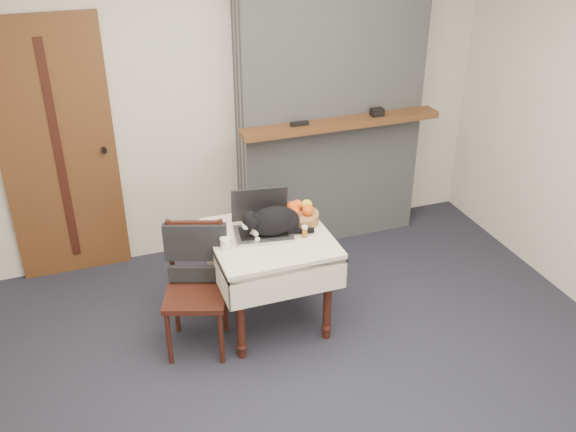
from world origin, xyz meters
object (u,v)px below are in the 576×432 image
cream_jar (226,243)px  laptop (262,221)px  door (59,153)px  side_table (270,250)px  chair (196,269)px  cat (275,221)px  pill_bottle (305,231)px  fruit_basket (300,215)px

cream_jar → laptop: bearing=26.9°
laptop → door: bearing=146.9°
side_table → chair: (-0.51, -0.02, -0.03)m
chair → cat: bearing=20.9°
cream_jar → pill_bottle: 0.53m
pill_bottle → chair: size_ratio=0.09×
side_table → pill_bottle: (0.21, -0.09, 0.16)m
side_table → door: bearing=136.7°
fruit_basket → chair: (-0.76, -0.12, -0.20)m
side_table → chair: bearing=-178.3°
laptop → fruit_basket: laptop is taller
laptop → fruit_basket: 0.28m
chair → laptop: bearing=30.6°
cat → cream_jar: bearing=-176.4°
laptop → pill_bottle: laptop is taller
pill_bottle → chair: chair is taller
side_table → laptop: 0.20m
fruit_basket → side_table: bearing=-157.1°
cream_jar → fruit_basket: fruit_basket is taller
cat → pill_bottle: (0.17, -0.10, -0.06)m
side_table → cat: cat is taller
cat → fruit_basket: cat is taller
side_table → cream_jar: (-0.32, -0.06, 0.15)m
side_table → pill_bottle: bearing=-24.0°
door → side_table: size_ratio=2.56×
door → cat: door is taller
door → cream_jar: bearing=-53.1°
cat → side_table: bearing=177.0°
pill_bottle → cream_jar: bearing=176.7°
pill_bottle → fruit_basket: 0.20m
chair → fruit_basket: bearing=28.1°
cream_jar → pill_bottle: size_ratio=0.96×
chair → pill_bottle: bearing=12.8°
cat → pill_bottle: bearing=-36.0°
fruit_basket → door: bearing=144.6°
door → cat: 1.74m
cat → cream_jar: cat is taller
fruit_basket → pill_bottle: bearing=-101.5°
side_table → cat: (0.04, 0.00, 0.21)m
cream_jar → fruit_basket: bearing=16.6°
cat → chair: cat is taller
cream_jar → pill_bottle: bearing=-3.3°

